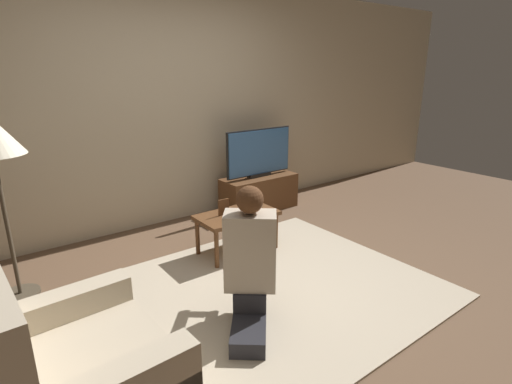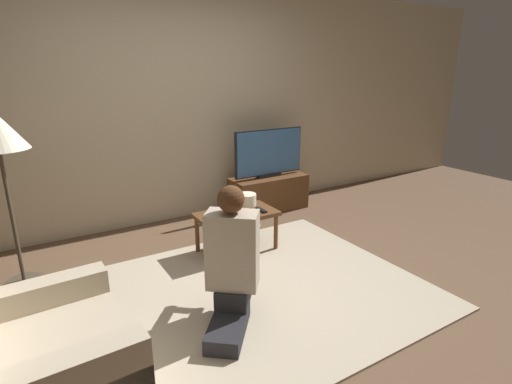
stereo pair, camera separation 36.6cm
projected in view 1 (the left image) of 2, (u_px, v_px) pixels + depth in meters
ground_plane at (276, 288)px, 3.19m from camera, size 10.00×10.00×0.00m
wall_back at (162, 106)px, 4.27m from camera, size 10.00×0.06×2.60m
rug at (276, 288)px, 3.19m from camera, size 2.35×2.09×0.02m
tv_stand at (259, 193)px, 4.92m from camera, size 0.95×0.38×0.43m
tv at (259, 153)px, 4.77m from camera, size 0.92×0.08×0.58m
coffee_table at (237, 218)px, 3.72m from camera, size 0.75×0.42×0.40m
person_kneeling at (250, 260)px, 2.63m from camera, size 0.71×0.80×0.97m
picture_frame at (224, 207)px, 3.65m from camera, size 0.11×0.01×0.15m
table_lamp at (247, 201)px, 3.72m from camera, size 0.18×0.18×0.17m
remote at (261, 210)px, 3.77m from camera, size 0.04×0.15×0.02m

